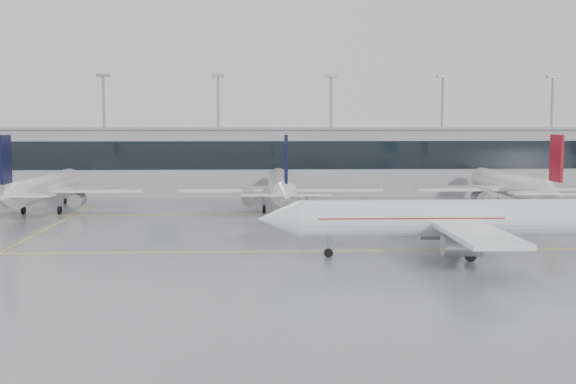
{
  "coord_description": "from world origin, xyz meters",
  "views": [
    {
      "loc": [
        -3.91,
        -73.22,
        13.15
      ],
      "look_at": [
        0.0,
        12.0,
        5.0
      ],
      "focal_mm": 45.0,
      "sensor_mm": 36.0,
      "label": 1
    }
  ],
  "objects": [
    {
      "name": "ground",
      "position": [
        0.0,
        0.0,
        0.0
      ],
      "size": [
        320.0,
        320.0,
        0.0
      ],
      "primitive_type": "plane",
      "color": "gray",
      "rests_on": "ground"
    },
    {
      "name": "air_canada_jet",
      "position": [
        15.4,
        -3.6,
        3.78
      ],
      "size": [
        37.34,
        30.06,
        11.87
      ],
      "rotation": [
        0.0,
        0.0,
        3.13
      ],
      "color": "white",
      "rests_on": "ground"
    },
    {
      "name": "terminal",
      "position": [
        0.0,
        62.0,
        6.0
      ],
      "size": [
        180.0,
        15.0,
        12.0
      ],
      "primitive_type": "cube",
      "color": "gray",
      "rests_on": "ground"
    },
    {
      "name": "terminal_roof",
      "position": [
        0.0,
        62.0,
        12.2
      ],
      "size": [
        182.0,
        16.0,
        0.4
      ],
      "primitive_type": "cube",
      "color": "gray",
      "rests_on": "ground"
    },
    {
      "name": "taxi_line_main",
      "position": [
        0.0,
        0.0,
        0.01
      ],
      "size": [
        120.0,
        0.25,
        0.01
      ],
      "primitive_type": "cube",
      "color": "yellow",
      "rests_on": "ground"
    },
    {
      "name": "terminal_glass",
      "position": [
        0.0,
        54.45,
        7.5
      ],
      "size": [
        180.0,
        0.2,
        5.0
      ],
      "primitive_type": "cube",
      "color": "black",
      "rests_on": "ground"
    },
    {
      "name": "parked_jet_d",
      "position": [
        35.0,
        33.69,
        3.71
      ],
      "size": [
        29.64,
        36.96,
        11.72
      ],
      "rotation": [
        0.0,
        0.0,
        1.57
      ],
      "color": "silver",
      "rests_on": "ground"
    },
    {
      "name": "parked_jet_b",
      "position": [
        -35.0,
        33.69,
        3.71
      ],
      "size": [
        29.64,
        36.96,
        11.72
      ],
      "rotation": [
        0.0,
        0.0,
        1.57
      ],
      "color": "silver",
      "rests_on": "ground"
    },
    {
      "name": "taxi_line_cross",
      "position": [
        -30.0,
        15.0,
        0.01
      ],
      "size": [
        0.25,
        60.0,
        0.01
      ],
      "primitive_type": "cube",
      "color": "yellow",
      "rests_on": "ground"
    },
    {
      "name": "parked_jet_c",
      "position": [
        -0.0,
        33.69,
        3.71
      ],
      "size": [
        29.64,
        36.96,
        11.72
      ],
      "rotation": [
        0.0,
        0.0,
        1.57
      ],
      "color": "silver",
      "rests_on": "ground"
    },
    {
      "name": "light_masts",
      "position": [
        0.0,
        68.0,
        13.34
      ],
      "size": [
        156.4,
        1.0,
        22.6
      ],
      "color": "gray",
      "rests_on": "ground"
    },
    {
      "name": "taxi_line_north",
      "position": [
        0.0,
        30.0,
        0.01
      ],
      "size": [
        120.0,
        0.25,
        0.01
      ],
      "primitive_type": "cube",
      "color": "yellow",
      "rests_on": "ground"
    }
  ]
}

